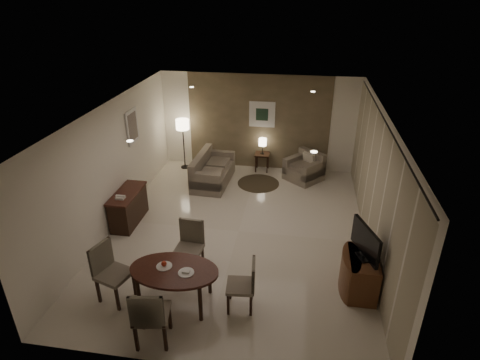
% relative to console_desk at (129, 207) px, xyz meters
% --- Properties ---
extents(room_shell, '(5.50, 7.00, 2.70)m').
position_rel_console_desk_xyz_m(room_shell, '(2.49, 0.40, 0.98)').
color(room_shell, beige).
rests_on(room_shell, ground).
extents(taupe_accent, '(3.96, 0.03, 2.70)m').
position_rel_console_desk_xyz_m(taupe_accent, '(2.49, 3.48, 0.98)').
color(taupe_accent, '#7A664C').
rests_on(taupe_accent, wall_back).
extents(curtain_wall, '(0.08, 6.70, 2.58)m').
position_rel_console_desk_xyz_m(curtain_wall, '(5.17, 0.00, 0.95)').
color(curtain_wall, '#C0B496').
rests_on(curtain_wall, wall_right).
extents(curtain_rod, '(0.03, 6.80, 0.03)m').
position_rel_console_desk_xyz_m(curtain_rod, '(5.17, 0.00, 2.27)').
color(curtain_rod, black).
rests_on(curtain_rod, wall_right).
extents(art_back_frame, '(0.72, 0.03, 0.72)m').
position_rel_console_desk_xyz_m(art_back_frame, '(2.59, 3.46, 1.23)').
color(art_back_frame, silver).
rests_on(art_back_frame, wall_back).
extents(art_back_canvas, '(0.34, 0.01, 0.34)m').
position_rel_console_desk_xyz_m(art_back_canvas, '(2.59, 3.44, 1.23)').
color(art_back_canvas, '#1D3422').
rests_on(art_back_canvas, wall_back).
extents(art_left_frame, '(0.03, 0.60, 0.80)m').
position_rel_console_desk_xyz_m(art_left_frame, '(-0.23, 1.20, 1.48)').
color(art_left_frame, silver).
rests_on(art_left_frame, wall_left).
extents(art_left_canvas, '(0.01, 0.46, 0.64)m').
position_rel_console_desk_xyz_m(art_left_canvas, '(-0.21, 1.20, 1.48)').
color(art_left_canvas, gray).
rests_on(art_left_canvas, wall_left).
extents(downlight_nl, '(0.10, 0.10, 0.01)m').
position_rel_console_desk_xyz_m(downlight_nl, '(1.09, -1.80, 2.31)').
color(downlight_nl, white).
rests_on(downlight_nl, ceiling).
extents(downlight_nr, '(0.10, 0.10, 0.01)m').
position_rel_console_desk_xyz_m(downlight_nr, '(3.89, -1.80, 2.31)').
color(downlight_nr, white).
rests_on(downlight_nr, ceiling).
extents(downlight_fl, '(0.10, 0.10, 0.01)m').
position_rel_console_desk_xyz_m(downlight_fl, '(1.09, 1.80, 2.31)').
color(downlight_fl, white).
rests_on(downlight_fl, ceiling).
extents(downlight_fr, '(0.10, 0.10, 0.01)m').
position_rel_console_desk_xyz_m(downlight_fr, '(3.89, 1.80, 2.31)').
color(downlight_fr, white).
rests_on(downlight_fr, ceiling).
extents(console_desk, '(0.48, 1.20, 0.75)m').
position_rel_console_desk_xyz_m(console_desk, '(0.00, 0.00, 0.00)').
color(console_desk, '#472116').
rests_on(console_desk, floor).
extents(telephone, '(0.20, 0.14, 0.09)m').
position_rel_console_desk_xyz_m(telephone, '(0.00, -0.30, 0.43)').
color(telephone, white).
rests_on(telephone, console_desk).
extents(tv_cabinet, '(0.48, 0.90, 0.70)m').
position_rel_console_desk_xyz_m(tv_cabinet, '(4.89, -1.50, -0.03)').
color(tv_cabinet, brown).
rests_on(tv_cabinet, floor).
extents(flat_tv, '(0.36, 0.85, 0.60)m').
position_rel_console_desk_xyz_m(flat_tv, '(4.87, -1.50, 0.65)').
color(flat_tv, black).
rests_on(flat_tv, tv_cabinet).
extents(dining_table, '(1.47, 0.92, 0.69)m').
position_rel_console_desk_xyz_m(dining_table, '(1.80, -2.30, -0.03)').
color(dining_table, '#472116').
rests_on(dining_table, floor).
extents(chair_near, '(0.59, 0.59, 1.05)m').
position_rel_console_desk_xyz_m(chair_near, '(1.70, -3.11, 0.15)').
color(chair_near, gray).
rests_on(chair_near, floor).
extents(chair_far, '(0.52, 0.52, 1.00)m').
position_rel_console_desk_xyz_m(chair_far, '(1.80, -1.48, 0.13)').
color(chair_far, gray).
rests_on(chair_far, floor).
extents(chair_left, '(0.64, 0.64, 1.04)m').
position_rel_console_desk_xyz_m(chair_left, '(0.78, -2.37, 0.15)').
color(chair_left, gray).
rests_on(chair_left, floor).
extents(chair_right, '(0.48, 0.48, 0.91)m').
position_rel_console_desk_xyz_m(chair_right, '(2.88, -2.24, 0.08)').
color(chair_right, gray).
rests_on(chair_right, floor).
extents(plate_a, '(0.26, 0.26, 0.02)m').
position_rel_console_desk_xyz_m(plate_a, '(1.62, -2.25, 0.32)').
color(plate_a, white).
rests_on(plate_a, dining_table).
extents(plate_b, '(0.26, 0.26, 0.02)m').
position_rel_console_desk_xyz_m(plate_b, '(2.02, -2.35, 0.32)').
color(plate_b, white).
rests_on(plate_b, dining_table).
extents(fruit_apple, '(0.09, 0.09, 0.09)m').
position_rel_console_desk_xyz_m(fruit_apple, '(1.62, -2.25, 0.38)').
color(fruit_apple, '#B22B14').
rests_on(fruit_apple, plate_a).
extents(napkin, '(0.12, 0.08, 0.03)m').
position_rel_console_desk_xyz_m(napkin, '(2.02, -2.35, 0.35)').
color(napkin, white).
rests_on(napkin, plate_b).
extents(round_rug, '(1.12, 1.12, 0.01)m').
position_rel_console_desk_xyz_m(round_rug, '(2.65, 2.38, -0.37)').
color(round_rug, '#423625').
rests_on(round_rug, floor).
extents(sofa, '(1.72, 0.92, 0.79)m').
position_rel_console_desk_xyz_m(sofa, '(1.43, 2.26, 0.02)').
color(sofa, gray).
rests_on(sofa, floor).
extents(armchair, '(1.18, 1.17, 0.76)m').
position_rel_console_desk_xyz_m(armchair, '(3.83, 2.82, 0.01)').
color(armchair, gray).
rests_on(armchair, floor).
extents(side_table, '(0.41, 0.41, 0.52)m').
position_rel_console_desk_xyz_m(side_table, '(2.65, 3.25, -0.12)').
color(side_table, black).
rests_on(side_table, floor).
extents(table_lamp, '(0.22, 0.22, 0.50)m').
position_rel_console_desk_xyz_m(table_lamp, '(2.65, 3.25, 0.39)').
color(table_lamp, '#FFEAC1').
rests_on(table_lamp, side_table).
extents(floor_lamp, '(0.37, 0.37, 1.46)m').
position_rel_console_desk_xyz_m(floor_lamp, '(0.40, 3.08, 0.36)').
color(floor_lamp, '#FFE5B7').
rests_on(floor_lamp, floor).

